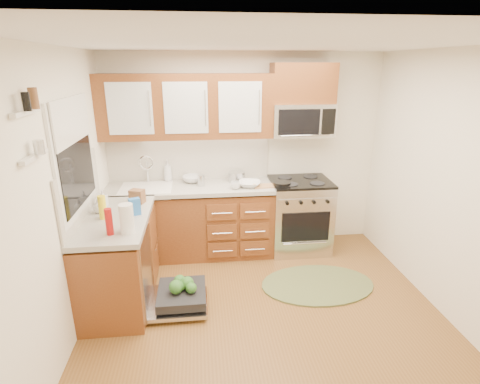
{
  "coord_description": "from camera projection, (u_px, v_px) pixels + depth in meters",
  "views": [
    {
      "loc": [
        -0.6,
        -3.0,
        2.35
      ],
      "look_at": [
        -0.16,
        0.85,
        1.02
      ],
      "focal_mm": 28.0,
      "sensor_mm": 36.0,
      "label": 1
    }
  ],
  "objects": [
    {
      "name": "base_cabinet_left",
      "position": [
        119.0,
        262.0,
        3.85
      ],
      "size": [
        0.6,
        1.25,
        0.85
      ],
      "primitive_type": "cube",
      "color": "#602C15",
      "rests_on": "ground"
    },
    {
      "name": "soap_bottle_c",
      "position": [
        99.0,
        206.0,
        3.77
      ],
      "size": [
        0.12,
        0.12,
        0.15
      ],
      "primitive_type": "imported",
      "rotation": [
        0.0,
        0.0,
        -0.05
      ],
      "color": "#999999",
      "rests_on": "countertop_left"
    },
    {
      "name": "base_cabinet_back",
      "position": [
        191.0,
        223.0,
        4.79
      ],
      "size": [
        2.05,
        0.6,
        0.85
      ],
      "primitive_type": "cube",
      "color": "#602C15",
      "rests_on": "ground"
    },
    {
      "name": "window_blind",
      "position": [
        72.0,
        120.0,
        3.32
      ],
      "size": [
        0.02,
        0.96,
        0.4
      ],
      "primitive_type": "cube",
      "color": "white",
      "rests_on": "ground"
    },
    {
      "name": "sink",
      "position": [
        147.0,
        198.0,
        4.59
      ],
      "size": [
        0.62,
        0.5,
        0.26
      ],
      "primitive_type": null,
      "color": "white",
      "rests_on": "ground"
    },
    {
      "name": "shelf_upper",
      "position": [
        26.0,
        112.0,
        2.47
      ],
      "size": [
        0.04,
        0.4,
        0.03
      ],
      "primitive_type": "cube",
      "color": "white",
      "rests_on": "ground"
    },
    {
      "name": "blue_carton",
      "position": [
        135.0,
        207.0,
        3.71
      ],
      "size": [
        0.12,
        0.1,
        0.17
      ],
      "primitive_type": "cube",
      "rotation": [
        0.0,
        0.0,
        0.4
      ],
      "color": "blue",
      "rests_on": "countertop_left"
    },
    {
      "name": "wall_right",
      "position": [
        458.0,
        191.0,
        3.42
      ],
      "size": [
        0.04,
        3.5,
        2.5
      ],
      "primitive_type": "cube",
      "color": "white",
      "rests_on": "ground"
    },
    {
      "name": "soap_bottle_b",
      "position": [
        103.0,
        198.0,
        3.93
      ],
      "size": [
        0.09,
        0.09,
        0.18
      ],
      "primitive_type": "imported",
      "rotation": [
        0.0,
        0.0,
        -0.11
      ],
      "color": "#999999",
      "rests_on": "countertop_left"
    },
    {
      "name": "countertop_left",
      "position": [
        115.0,
        219.0,
        3.69
      ],
      "size": [
        0.64,
        1.27,
        0.05
      ],
      "primitive_type": "cube",
      "color": "#BAB5AA",
      "rests_on": "base_cabinet_left"
    },
    {
      "name": "ceiling",
      "position": [
        274.0,
        43.0,
        2.83
      ],
      "size": [
        3.5,
        3.5,
        0.0
      ],
      "primitive_type": "plane",
      "rotation": [
        3.14,
        0.0,
        0.0
      ],
      "color": "white",
      "rests_on": "ground"
    },
    {
      "name": "range",
      "position": [
        299.0,
        215.0,
        4.91
      ],
      "size": [
        0.76,
        0.64,
        0.95
      ],
      "primitive_type": null,
      "color": "silver",
      "rests_on": "ground"
    },
    {
      "name": "shelf_lower",
      "position": [
        34.0,
        157.0,
        2.57
      ],
      "size": [
        0.04,
        0.4,
        0.03
      ],
      "primitive_type": "cube",
      "color": "white",
      "rests_on": "ground"
    },
    {
      "name": "cup",
      "position": [
        235.0,
        185.0,
        4.49
      ],
      "size": [
        0.14,
        0.14,
        0.09
      ],
      "primitive_type": "imported",
      "rotation": [
        0.0,
        0.0,
        0.3
      ],
      "color": "#999999",
      "rests_on": "countertop_back"
    },
    {
      "name": "wall_left",
      "position": [
        59.0,
        206.0,
        3.05
      ],
      "size": [
        0.04,
        3.5,
        2.5
      ],
      "primitive_type": "cube",
      "color": "white",
      "rests_on": "ground"
    },
    {
      "name": "bowl_b",
      "position": [
        193.0,
        179.0,
        4.76
      ],
      "size": [
        0.28,
        0.28,
        0.08
      ],
      "primitive_type": "imported",
      "rotation": [
        0.0,
        0.0,
        0.11
      ],
      "color": "#999999",
      "rests_on": "countertop_back"
    },
    {
      "name": "skillet",
      "position": [
        282.0,
        183.0,
        4.57
      ],
      "size": [
        0.28,
        0.28,
        0.04
      ],
      "primitive_type": "cylinder",
      "rotation": [
        0.0,
        0.0,
        -0.36
      ],
      "color": "black",
      "rests_on": "range"
    },
    {
      "name": "cutting_board",
      "position": [
        264.0,
        186.0,
        4.59
      ],
      "size": [
        0.25,
        0.17,
        0.02
      ],
      "primitive_type": "cube",
      "rotation": [
        0.0,
        0.0,
        0.03
      ],
      "color": "tan",
      "rests_on": "countertop_back"
    },
    {
      "name": "rug",
      "position": [
        317.0,
        284.0,
        4.19
      ],
      "size": [
        1.48,
        1.24,
        0.02
      ],
      "primitive_type": null,
      "rotation": [
        0.0,
        0.0,
        0.39
      ],
      "color": "olive",
      "rests_on": "ground"
    },
    {
      "name": "upper_cabinets",
      "position": [
        186.0,
        106.0,
        4.44
      ],
      "size": [
        2.05,
        0.35,
        0.75
      ],
      "primitive_type": null,
      "color": "#602C15",
      "rests_on": "ground"
    },
    {
      "name": "backsplash_back",
      "position": [
        189.0,
        158.0,
        4.81
      ],
      "size": [
        2.05,
        0.02,
        0.57
      ],
      "primitive_type": "cube",
      "color": "beige",
      "rests_on": "ground"
    },
    {
      "name": "wall_front",
      "position": [
        346.0,
        337.0,
        1.59
      ],
      "size": [
        3.5,
        0.04,
        2.5
      ],
      "primitive_type": "cube",
      "color": "white",
      "rests_on": "ground"
    },
    {
      "name": "dishwasher",
      "position": [
        178.0,
        298.0,
        3.8
      ],
      "size": [
        0.7,
        0.6,
        0.2
      ],
      "primitive_type": null,
      "color": "silver",
      "rests_on": "ground"
    },
    {
      "name": "paper_towel_roll",
      "position": [
        127.0,
        219.0,
        3.29
      ],
      "size": [
        0.14,
        0.14,
        0.27
      ],
      "primitive_type": "cylinder",
      "rotation": [
        0.0,
        0.0,
        -0.1
      ],
      "color": "white",
      "rests_on": "countertop_left"
    },
    {
      "name": "window",
      "position": [
        74.0,
        156.0,
        3.43
      ],
      "size": [
        0.03,
        1.05,
        1.05
      ],
      "primitive_type": null,
      "color": "white",
      "rests_on": "ground"
    },
    {
      "name": "cabinet_over_mw",
      "position": [
        303.0,
        83.0,
        4.5
      ],
      "size": [
        0.76,
        0.35,
        0.47
      ],
      "primitive_type": "cube",
      "color": "#602C15",
      "rests_on": "ground"
    },
    {
      "name": "red_bottle",
      "position": [
        109.0,
        222.0,
        3.27
      ],
      "size": [
        0.07,
        0.07,
        0.24
      ],
      "primitive_type": "cylinder",
      "rotation": [
        0.0,
        0.0,
        0.16
      ],
      "color": "#A60F0D",
      "rests_on": "countertop_left"
    },
    {
      "name": "bowl_a",
      "position": [
        249.0,
        184.0,
        4.59
      ],
      "size": [
        0.32,
        0.32,
        0.07
      ],
      "primitive_type": "imported",
      "rotation": [
        0.0,
        0.0,
        -0.22
      ],
      "color": "#999999",
      "rests_on": "countertop_back"
    },
    {
      "name": "wooden_box",
      "position": [
        137.0,
        196.0,
        4.04
      ],
      "size": [
        0.18,
        0.15,
        0.15
      ],
      "primitive_type": "cube",
      "rotation": [
        0.0,
        0.0,
        -0.35
      ],
      "color": "brown",
      "rests_on": "countertop_left"
    },
    {
      "name": "canister",
      "position": [
        201.0,
        181.0,
        4.6
      ],
      "size": [
        0.09,
        0.09,
        0.14
      ],
      "primitive_type": "cylinder",
      "rotation": [
        0.0,
        0.0,
        0.07
      ],
      "color": "silver",
      "rests_on": "countertop_back"
    },
    {
      "name": "soap_bottle_a",
      "position": [
        168.0,
        171.0,
        4.77
      ],
      "size": [
        0.11,
        0.11,
        0.28
      ],
      "primitive_type": "imported",
      "rotation": [
        0.0,
        0.0,
        0.05
      ],
      "color": "#999999",
      "rests_on": "countertop_back"
    },
    {
      "name": "mustard_bottle",
      "position": [
        102.0,
        207.0,
        3.61
      ],
      "size": [
        0.08,
        0.08,
        0.23
      ],
      "primitive_type": "cylinder",
      "rotation": [
        0.0,
        0.0,
        -0.14
      ],
      "color": "yellow",
      "rests_on": "countertop_left"
    },
    {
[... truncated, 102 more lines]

